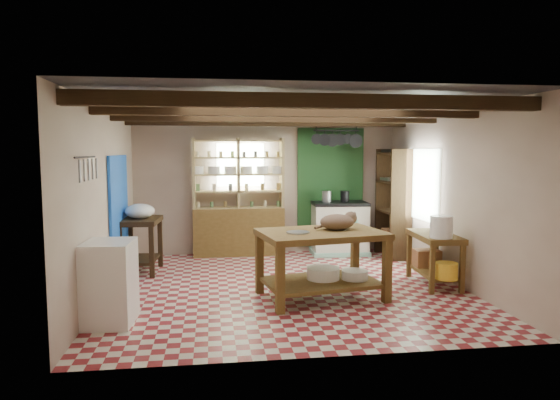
{
  "coord_description": "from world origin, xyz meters",
  "views": [
    {
      "loc": [
        -1.06,
        -7.0,
        1.97
      ],
      "look_at": [
        -0.05,
        0.3,
        1.24
      ],
      "focal_mm": 32.0,
      "sensor_mm": 36.0,
      "label": 1
    }
  ],
  "objects": [
    {
      "name": "yellow_tub",
      "position": [
        2.15,
        -0.62,
        0.32
      ],
      "size": [
        0.33,
        0.33,
        0.23
      ],
      "primitive_type": "cylinder",
      "rotation": [
        0.0,
        0.0,
        -0.07
      ],
      "color": "yellow",
      "rests_on": "right_counter"
    },
    {
      "name": "floor",
      "position": [
        0.0,
        0.0,
        -0.01
      ],
      "size": [
        5.0,
        5.0,
        0.02
      ],
      "primitive_type": "cube",
      "color": "maroon",
      "rests_on": "ground"
    },
    {
      "name": "utensil_rail",
      "position": [
        -2.44,
        -1.2,
        1.78
      ],
      "size": [
        0.06,
        0.9,
        0.28
      ],
      "primitive_type": "cube",
      "color": "black",
      "rests_on": "wall_left"
    },
    {
      "name": "white_bucket",
      "position": [
        2.11,
        -0.52,
        0.92
      ],
      "size": [
        0.33,
        0.33,
        0.31
      ],
      "primitive_type": "cylinder",
      "rotation": [
        0.0,
        0.0,
        -0.07
      ],
      "color": "white",
      "rests_on": "right_counter"
    },
    {
      "name": "kettle_right",
      "position": [
        1.45,
        2.15,
        1.1
      ],
      "size": [
        0.17,
        0.17,
        0.2
      ],
      "primitive_type": "cylinder",
      "rotation": [
        0.0,
        0.0,
        -0.05
      ],
      "color": "black",
      "rests_on": "stove"
    },
    {
      "name": "ceiling_beams",
      "position": [
        0.0,
        0.0,
        2.48
      ],
      "size": [
        5.0,
        3.8,
        0.15
      ],
      "primitive_type": "cube",
      "color": "#342212",
      "rests_on": "ceiling"
    },
    {
      "name": "cat",
      "position": [
        0.63,
        -0.5,
        1.01
      ],
      "size": [
        0.56,
        0.5,
        0.21
      ],
      "primitive_type": "ellipsoid",
      "rotation": [
        0.0,
        0.0,
        0.35
      ],
      "color": "#81614B",
      "rests_on": "work_table"
    },
    {
      "name": "basin_small",
      "position": [
        0.85,
        -0.61,
        0.3
      ],
      "size": [
        0.41,
        0.41,
        0.12
      ],
      "primitive_type": "cylinder",
      "rotation": [
        0.0,
        0.0,
        0.17
      ],
      "color": "white",
      "rests_on": "work_table"
    },
    {
      "name": "tall_rack",
      "position": [
        2.28,
        1.8,
        1.0
      ],
      "size": [
        0.4,
        0.86,
        2.0
      ],
      "primitive_type": "cube",
      "color": "#342212",
      "rests_on": "floor"
    },
    {
      "name": "wall_front",
      "position": [
        0.0,
        -2.5,
        1.3
      ],
      "size": [
        5.0,
        0.04,
        2.6
      ],
      "primitive_type": "cube",
      "color": "beige",
      "rests_on": "floor"
    },
    {
      "name": "stove",
      "position": [
        1.35,
        2.15,
        0.5
      ],
      "size": [
        1.06,
        0.74,
        1.0
      ],
      "primitive_type": "cube",
      "rotation": [
        0.0,
        0.0,
        -0.05
      ],
      "color": "beige",
      "rests_on": "floor"
    },
    {
      "name": "work_table",
      "position": [
        0.39,
        -0.59,
        0.45
      ],
      "size": [
        1.76,
        1.33,
        0.91
      ],
      "primitive_type": "cube",
      "rotation": [
        0.0,
        0.0,
        0.17
      ],
      "color": "brown",
      "rests_on": "floor"
    },
    {
      "name": "kettle_left",
      "position": [
        1.1,
        2.16,
        1.11
      ],
      "size": [
        0.19,
        0.19,
        0.21
      ],
      "primitive_type": "cylinder",
      "rotation": [
        0.0,
        0.0,
        -0.05
      ],
      "color": "#94939A",
      "rests_on": "stove"
    },
    {
      "name": "shelving_unit",
      "position": [
        -0.55,
        2.31,
        1.1
      ],
      "size": [
        1.7,
        0.34,
        2.2
      ],
      "primitive_type": "cube",
      "color": "tan",
      "rests_on": "floor"
    },
    {
      "name": "basin_large",
      "position": [
        0.43,
        -0.53,
        0.32
      ],
      "size": [
        0.51,
        0.51,
        0.15
      ],
      "primitive_type": "cylinder",
      "rotation": [
        0.0,
        0.0,
        0.17
      ],
      "color": "white",
      "rests_on": "work_table"
    },
    {
      "name": "white_cabinet",
      "position": [
        -2.22,
        -1.23,
        0.47
      ],
      "size": [
        0.57,
        0.66,
        0.95
      ],
      "primitive_type": "cube",
      "rotation": [
        0.0,
        0.0,
        -0.06
      ],
      "color": "white",
      "rests_on": "floor"
    },
    {
      "name": "green_wall_patch",
      "position": [
        1.25,
        2.47,
        1.25
      ],
      "size": [
        1.3,
        0.04,
        2.3
      ],
      "primitive_type": "cube",
      "color": "#1C471F",
      "rests_on": "wall_back"
    },
    {
      "name": "window_right",
      "position": [
        2.48,
        1.0,
        1.4
      ],
      "size": [
        0.02,
        1.3,
        1.2
      ],
      "primitive_type": "cube",
      "color": "beige",
      "rests_on": "wall_right"
    },
    {
      "name": "ceiling",
      "position": [
        0.0,
        0.0,
        2.6
      ],
      "size": [
        5.0,
        5.0,
        0.02
      ],
      "primitive_type": "cube",
      "color": "#444449",
      "rests_on": "wall_back"
    },
    {
      "name": "right_counter",
      "position": [
        2.18,
        -0.18,
        0.38
      ],
      "size": [
        0.6,
        1.09,
        0.76
      ],
      "primitive_type": "cube",
      "rotation": [
        0.0,
        0.0,
        -0.07
      ],
      "color": "brown",
      "rests_on": "floor"
    },
    {
      "name": "wall_left",
      "position": [
        -2.5,
        0.0,
        1.3
      ],
      "size": [
        0.04,
        5.0,
        2.6
      ],
      "primitive_type": "cube",
      "color": "beige",
      "rests_on": "floor"
    },
    {
      "name": "wall_right",
      "position": [
        2.5,
        0.0,
        1.3
      ],
      "size": [
        0.04,
        5.0,
        2.6
      ],
      "primitive_type": "cube",
      "color": "beige",
      "rests_on": "floor"
    },
    {
      "name": "prep_table",
      "position": [
        -2.2,
        1.2,
        0.44
      ],
      "size": [
        0.66,
        0.91,
        0.88
      ],
      "primitive_type": "cube",
      "rotation": [
        0.0,
        0.0,
        -0.07
      ],
      "color": "#342212",
      "rests_on": "floor"
    },
    {
      "name": "enamel_bowl",
      "position": [
        -2.2,
        1.2,
        1.0
      ],
      "size": [
        0.51,
        0.51,
        0.24
      ],
      "primitive_type": "ellipsoid",
      "rotation": [
        0.0,
        0.0,
        -0.07
      ],
      "color": "white",
      "rests_on": "prep_table"
    },
    {
      "name": "wall_back",
      "position": [
        0.0,
        2.5,
        1.3
      ],
      "size": [
        5.0,
        0.04,
        2.6
      ],
      "primitive_type": "cube",
      "color": "beige",
      "rests_on": "floor"
    },
    {
      "name": "steel_tray",
      "position": [
        0.05,
        -0.7,
        0.91
      ],
      "size": [
        0.35,
        0.35,
        0.02
      ],
      "primitive_type": "cylinder",
      "rotation": [
        0.0,
        0.0,
        0.17
      ],
      "color": "#94939A",
      "rests_on": "work_table"
    },
    {
      "name": "window_back",
      "position": [
        -0.5,
        2.48,
        1.7
      ],
      "size": [
        0.9,
        0.02,
        0.8
      ],
      "primitive_type": "cube",
      "color": "beige",
      "rests_on": "wall_back"
    },
    {
      "name": "blue_wall_patch",
      "position": [
        -2.47,
        0.9,
        1.1
      ],
      "size": [
        0.04,
        1.4,
        1.6
      ],
      "primitive_type": "cube",
      "color": "blue",
      "rests_on": "wall_left"
    },
    {
      "name": "wicker_basket",
      "position": [
        2.2,
        0.12,
        0.33
      ],
      "size": [
        0.39,
        0.32,
        0.26
      ],
      "primitive_type": "cube",
      "rotation": [
        0.0,
        0.0,
        -0.07
      ],
      "color": "#9C653F",
      "rests_on": "right_counter"
    },
    {
      "name": "pot_rack",
      "position": [
        1.25,
        2.05,
        2.18
      ],
      "size": [
        0.86,
        0.12,
        0.36
      ],
      "primitive_type": "cube",
      "color": "black",
      "rests_on": "ceiling"
    }
  ]
}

